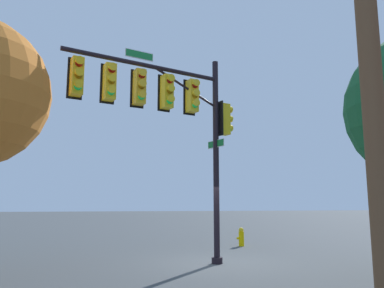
# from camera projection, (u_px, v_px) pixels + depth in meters

# --- Properties ---
(ground_plane) EXTENTS (120.00, 120.00, 0.00)m
(ground_plane) POSITION_uv_depth(u_px,v_px,m) (217.00, 264.00, 12.15)
(ground_plane) COLOR #404548
(signal_pole_assembly) EXTENTS (5.57, 2.64, 6.93)m
(signal_pole_assembly) POSITION_uv_depth(u_px,v_px,m) (167.00, 106.00, 11.91)
(signal_pole_assembly) COLOR black
(signal_pole_assembly) RESTS_ON ground_plane
(utility_pole) EXTENTS (1.61, 1.01, 8.64)m
(utility_pole) POSITION_uv_depth(u_px,v_px,m) (368.00, 31.00, 5.27)
(utility_pole) COLOR brown
(utility_pole) RESTS_ON ground_plane
(fire_hydrant) EXTENTS (0.33, 0.24, 0.83)m
(fire_hydrant) POSITION_uv_depth(u_px,v_px,m) (241.00, 237.00, 16.80)
(fire_hydrant) COLOR #EAC504
(fire_hydrant) RESTS_ON ground_plane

